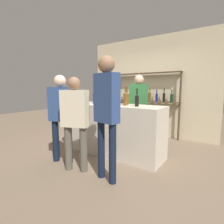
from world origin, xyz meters
name	(u,v)px	position (x,y,z in m)	size (l,w,h in m)	color
ground_plane	(112,153)	(0.00, 0.00, 0.00)	(16.00, 16.00, 0.00)	#7A6651
bar_counter	(112,129)	(0.00, 0.00, 0.52)	(2.14, 0.67, 1.03)	beige
back_wall	(149,87)	(0.00, 1.94, 1.40)	(3.74, 0.12, 2.80)	beige
back_shelf	(146,95)	(0.00, 1.76, 1.17)	(1.91, 0.18, 1.80)	#4C3828
counter_bottle_0	(125,98)	(0.32, -0.01, 1.18)	(0.08, 0.08, 0.37)	brown
counter_bottle_1	(137,100)	(0.59, -0.06, 1.16)	(0.07, 0.07, 0.33)	black
counter_bottle_2	(95,97)	(-0.43, -0.03, 1.17)	(0.08, 0.08, 0.35)	black
counter_bottle_3	(127,98)	(0.26, 0.15, 1.17)	(0.08, 0.08, 0.36)	brown
wine_glass	(97,97)	(-0.56, 0.21, 1.16)	(0.08, 0.08, 0.16)	silver
ice_bucket	(107,99)	(-0.24, 0.14, 1.14)	(0.23, 0.23, 0.21)	#846647
customer_right	(107,107)	(0.55, -0.95, 1.10)	(0.41, 0.25, 1.81)	#121C33
customer_left	(61,112)	(-0.52, -0.87, 0.94)	(0.46, 0.32, 1.60)	#121C33
customer_center	(75,117)	(-0.05, -0.99, 0.90)	(0.47, 0.32, 1.54)	#575347
server_behind_counter	(138,104)	(0.16, 0.92, 0.99)	(0.48, 0.32, 1.68)	black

